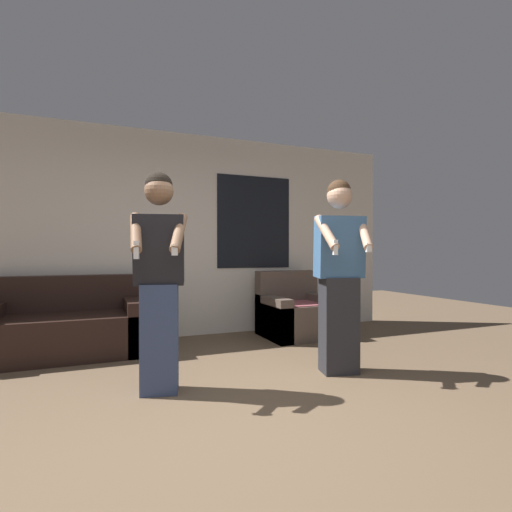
% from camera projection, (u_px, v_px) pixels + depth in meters
% --- Properties ---
extents(ground_plane, '(14.00, 14.00, 0.00)m').
position_uv_depth(ground_plane, '(239.00, 431.00, 2.51)').
color(ground_plane, brown).
extents(wall_back, '(6.75, 0.07, 2.70)m').
position_uv_depth(wall_back, '(163.00, 234.00, 5.22)').
color(wall_back, silver).
rests_on(wall_back, ground_plane).
extents(couch, '(1.75, 0.91, 0.85)m').
position_uv_depth(couch, '(67.00, 328.00, 4.35)').
color(couch, black).
rests_on(couch, ground_plane).
extents(armchair, '(0.88, 0.82, 0.86)m').
position_uv_depth(armchair, '(296.00, 314.00, 5.31)').
color(armchair, brown).
rests_on(armchair, ground_plane).
extents(person_left, '(0.47, 0.54, 1.76)m').
position_uv_depth(person_left, '(159.00, 278.00, 3.18)').
color(person_left, '#384770').
rests_on(person_left, ground_plane).
extents(person_right, '(0.50, 0.54, 1.80)m').
position_uv_depth(person_right, '(339.00, 273.00, 3.70)').
color(person_right, '#28282D').
rests_on(person_right, ground_plane).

